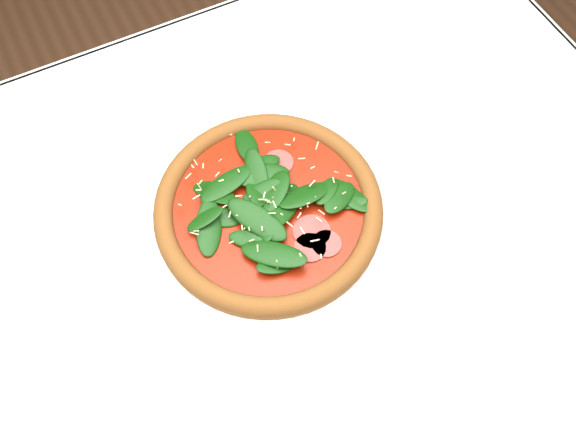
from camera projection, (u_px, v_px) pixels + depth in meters
name	position (u px, v px, depth m)	size (l,w,h in m)	color
ground	(258.00, 395.00, 1.45)	(6.00, 6.00, 0.00)	brown
dining_table	(238.00, 286.00, 0.88)	(1.21, 0.81, 0.75)	white
plate	(269.00, 214.00, 0.81)	(0.33, 0.33, 0.01)	white
pizza	(268.00, 207.00, 0.80)	(0.35, 0.35, 0.04)	brown
saucer_far	(400.00, 80.00, 0.92)	(0.12, 0.12, 0.01)	white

